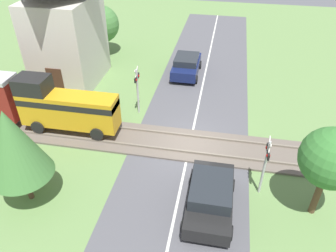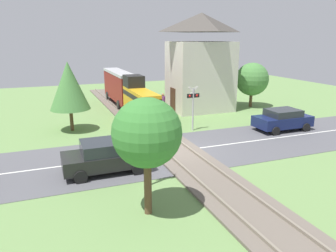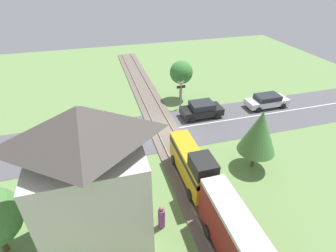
{
  "view_description": "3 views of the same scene",
  "coord_description": "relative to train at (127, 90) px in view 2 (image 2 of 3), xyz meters",
  "views": [
    {
      "loc": [
        -14.1,
        -1.45,
        11.48
      ],
      "look_at": [
        0.0,
        1.22,
        1.2
      ],
      "focal_mm": 35.0,
      "sensor_mm": 36.0,
      "label": 1
    },
    {
      "loc": [
        -6.79,
        -16.31,
        6.31
      ],
      "look_at": [
        0.0,
        1.22,
        1.2
      ],
      "focal_mm": 35.0,
      "sensor_mm": 36.0,
      "label": 2
    },
    {
      "loc": [
        5.29,
        19.56,
        13.21
      ],
      "look_at": [
        0.0,
        1.22,
        1.2
      ],
      "focal_mm": 28.0,
      "sensor_mm": 36.0,
      "label": 3
    }
  ],
  "objects": [
    {
      "name": "train",
      "position": [
        0.0,
        0.0,
        0.0
      ],
      "size": [
        1.58,
        13.75,
        3.18
      ],
      "color": "gold",
      "rests_on": "track_bed"
    },
    {
      "name": "ground_plane",
      "position": [
        0.0,
        -11.13,
        -1.87
      ],
      "size": [
        60.0,
        60.0,
        0.0
      ],
      "primitive_type": "plane",
      "color": "#66894C"
    },
    {
      "name": "track_bed",
      "position": [
        0.0,
        -11.13,
        -1.8
      ],
      "size": [
        2.8,
        48.0,
        0.24
      ],
      "color": "#665B51",
      "rests_on": "ground_plane"
    },
    {
      "name": "road_surface",
      "position": [
        0.0,
        -11.13,
        -1.86
      ],
      "size": [
        48.0,
        6.4,
        0.02
      ],
      "color": "#515156",
      "rests_on": "ground_plane"
    },
    {
      "name": "crossing_signal_west_approach",
      "position": [
        -2.78,
        -14.78,
        0.13
      ],
      "size": [
        0.9,
        0.18,
        3.11
      ],
      "color": "#B7B7B7",
      "rests_on": "ground_plane"
    },
    {
      "name": "tree_roadside_hedge",
      "position": [
        -5.08,
        -4.46,
        1.27
      ],
      "size": [
        2.71,
        2.71,
        4.77
      ],
      "color": "brown",
      "rests_on": "ground_plane"
    },
    {
      "name": "crossing_signal_east_approach",
      "position": [
        2.78,
        -7.48,
        0.13
      ],
      "size": [
        0.9,
        0.18,
        3.11
      ],
      "color": "#B7B7B7",
      "rests_on": "ground_plane"
    },
    {
      "name": "tree_by_station",
      "position": [
        11.34,
        -2.09,
        0.7
      ],
      "size": [
        3.02,
        3.02,
        4.08
      ],
      "color": "brown",
      "rests_on": "ground_plane"
    },
    {
      "name": "car_near_crossing",
      "position": [
        -4.24,
        -12.57,
        -1.06
      ],
      "size": [
        4.08,
        2.08,
        1.55
      ],
      "color": "black",
      "rests_on": "ground_plane"
    },
    {
      "name": "tree_beyond_track",
      "position": [
        -3.54,
        -17.02,
        1.21
      ],
      "size": [
        2.48,
        2.48,
        4.34
      ],
      "color": "brown",
      "rests_on": "ground_plane"
    },
    {
      "name": "station_building",
      "position": [
        6.27,
        -1.54,
        2.17
      ],
      "size": [
        5.54,
        4.37,
        8.3
      ],
      "color": "beige",
      "rests_on": "ground_plane"
    },
    {
      "name": "car_far_side",
      "position": [
        8.65,
        -9.69,
        -1.08
      ],
      "size": [
        3.94,
        2.03,
        1.49
      ],
      "color": "#141E4C",
      "rests_on": "ground_plane"
    },
    {
      "name": "pedestrian_by_station",
      "position": [
        2.9,
        -1.2,
        -1.13
      ],
      "size": [
        0.4,
        0.4,
        1.63
      ],
      "color": "#7F3D84",
      "rests_on": "ground_plane"
    }
  ]
}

